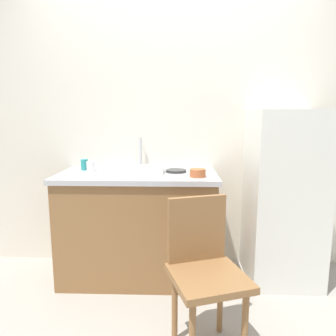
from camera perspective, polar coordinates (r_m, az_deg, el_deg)
ground_plane at (r=2.28m, az=0.68°, el=-26.96°), size 8.00×8.00×0.00m
back_wall at (r=2.84m, az=1.14°, el=8.94°), size 4.80×0.10×2.66m
cabinet_base at (r=2.67m, az=-5.42°, el=-10.84°), size 1.25×0.60×0.86m
countertop at (r=2.55m, az=-5.58°, el=-1.33°), size 1.29×0.64×0.04m
faucet at (r=2.77m, az=-5.05°, el=2.77°), size 0.02×0.02×0.27m
refrigerator at (r=2.73m, az=20.37°, el=-4.99°), size 0.56×0.57×1.41m
chair at (r=1.88m, az=6.69°, el=-17.73°), size 0.50×0.50×0.89m
dish_tray at (r=2.55m, az=-3.97°, el=-0.29°), size 0.28×0.20×0.05m
terracotta_bowl at (r=2.38m, az=5.46°, el=-0.89°), size 0.12×0.12×0.06m
hotplate at (r=2.57m, az=1.50°, el=-0.52°), size 0.17×0.17×0.02m
cup_white at (r=2.68m, az=-13.91°, el=0.30°), size 0.08×0.08×0.08m
cup_teal at (r=2.77m, az=-15.07°, el=0.62°), size 0.06×0.06×0.09m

